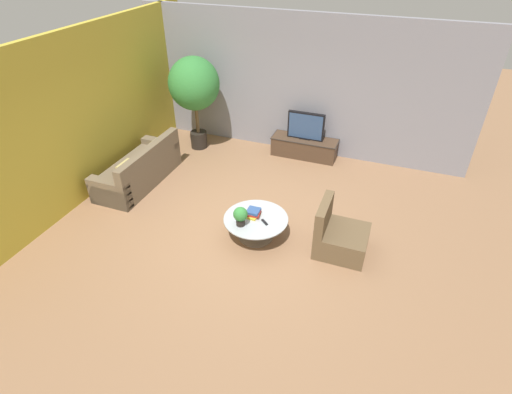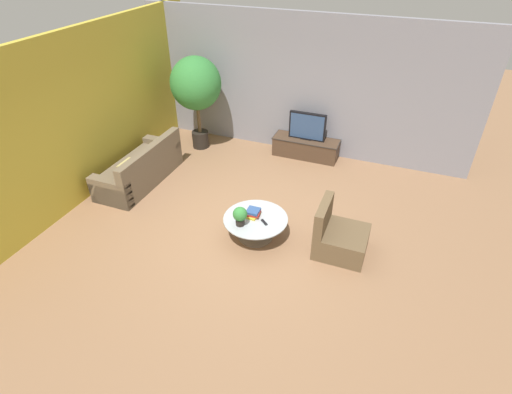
# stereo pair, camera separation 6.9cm
# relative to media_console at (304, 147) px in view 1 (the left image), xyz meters

# --- Properties ---
(ground_plane) EXTENTS (24.00, 24.00, 0.00)m
(ground_plane) POSITION_rel_media_console_xyz_m (-0.29, -2.94, -0.23)
(ground_plane) COLOR #8C6647
(back_wall_stone) EXTENTS (7.40, 0.12, 3.00)m
(back_wall_stone) POSITION_rel_media_console_xyz_m (-0.29, 0.32, 1.27)
(back_wall_stone) COLOR gray
(back_wall_stone) RESTS_ON ground
(side_wall_left) EXTENTS (0.12, 7.40, 3.00)m
(side_wall_left) POSITION_rel_media_console_xyz_m (-3.55, -2.74, 1.27)
(side_wall_left) COLOR gold
(side_wall_left) RESTS_ON ground
(media_console) EXTENTS (1.48, 0.50, 0.44)m
(media_console) POSITION_rel_media_console_xyz_m (0.00, 0.00, 0.00)
(media_console) COLOR #473323
(media_console) RESTS_ON ground
(television) EXTENTS (0.81, 0.13, 0.61)m
(television) POSITION_rel_media_console_xyz_m (-0.00, -0.00, 0.51)
(television) COLOR black
(television) RESTS_ON media_console
(coffee_table) EXTENTS (1.07, 1.07, 0.39)m
(coffee_table) POSITION_rel_media_console_xyz_m (-0.01, -3.07, 0.05)
(coffee_table) COLOR #756656
(coffee_table) RESTS_ON ground
(couch_by_wall) EXTENTS (0.84, 1.99, 0.84)m
(couch_by_wall) POSITION_rel_media_console_xyz_m (-2.83, -2.27, 0.06)
(couch_by_wall) COLOR brown
(couch_by_wall) RESTS_ON ground
(armchair_wicker) EXTENTS (0.80, 0.76, 0.86)m
(armchair_wicker) POSITION_rel_media_console_xyz_m (1.34, -2.90, 0.04)
(armchair_wicker) COLOR brown
(armchair_wicker) RESTS_ON ground
(potted_palm_tall) EXTENTS (1.12, 1.12, 2.11)m
(potted_palm_tall) POSITION_rel_media_console_xyz_m (-2.45, -0.44, 1.25)
(potted_palm_tall) COLOR black
(potted_palm_tall) RESTS_ON ground
(potted_plant_tabletop) EXTENTS (0.23, 0.23, 0.33)m
(potted_plant_tabletop) POSITION_rel_media_console_xyz_m (-0.18, -3.32, 0.35)
(potted_plant_tabletop) COLOR black
(potted_plant_tabletop) RESTS_ON coffee_table
(book_stack) EXTENTS (0.26, 0.25, 0.12)m
(book_stack) POSITION_rel_media_console_xyz_m (-0.08, -3.02, 0.22)
(book_stack) COLOR gold
(book_stack) RESTS_ON coffee_table
(remote_black) EXTENTS (0.15, 0.13, 0.02)m
(remote_black) POSITION_rel_media_console_xyz_m (0.16, -3.13, 0.17)
(remote_black) COLOR black
(remote_black) RESTS_ON coffee_table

